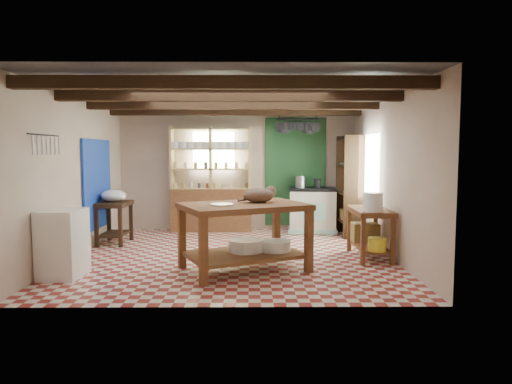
{
  "coord_description": "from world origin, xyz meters",
  "views": [
    {
      "loc": [
        0.32,
        -7.3,
        1.67
      ],
      "look_at": [
        0.38,
        0.3,
        1.01
      ],
      "focal_mm": 32.0,
      "sensor_mm": 36.0,
      "label": 1
    }
  ],
  "objects_px": {
    "prep_table": "(114,223)",
    "right_counter": "(370,233)",
    "work_table": "(244,237)",
    "stove": "(312,210)",
    "white_cabinet": "(63,243)",
    "cat": "(259,195)"
  },
  "relations": [
    {
      "from": "cat",
      "to": "work_table",
      "type": "bearing_deg",
      "value": -178.69
    },
    {
      "from": "work_table",
      "to": "prep_table",
      "type": "bearing_deg",
      "value": 117.23
    },
    {
      "from": "right_counter",
      "to": "work_table",
      "type": "bearing_deg",
      "value": -159.1
    },
    {
      "from": "prep_table",
      "to": "right_counter",
      "type": "height_order",
      "value": "right_counter"
    },
    {
      "from": "prep_table",
      "to": "cat",
      "type": "xyz_separation_m",
      "value": [
        2.61,
        -1.75,
        0.67
      ]
    },
    {
      "from": "work_table",
      "to": "prep_table",
      "type": "xyz_separation_m",
      "value": [
        -2.41,
        1.9,
        -0.09
      ]
    },
    {
      "from": "work_table",
      "to": "stove",
      "type": "relative_size",
      "value": 1.75
    },
    {
      "from": "prep_table",
      "to": "right_counter",
      "type": "bearing_deg",
      "value": -13.58
    },
    {
      "from": "work_table",
      "to": "white_cabinet",
      "type": "distance_m",
      "value": 2.45
    },
    {
      "from": "white_cabinet",
      "to": "cat",
      "type": "distance_m",
      "value": 2.74
    },
    {
      "from": "work_table",
      "to": "prep_table",
      "type": "relative_size",
      "value": 2.17
    },
    {
      "from": "white_cabinet",
      "to": "prep_table",
      "type": "bearing_deg",
      "value": 92.12
    },
    {
      "from": "work_table",
      "to": "right_counter",
      "type": "relative_size",
      "value": 1.53
    },
    {
      "from": "white_cabinet",
      "to": "work_table",
      "type": "bearing_deg",
      "value": 10.27
    },
    {
      "from": "stove",
      "to": "white_cabinet",
      "type": "relative_size",
      "value": 1.05
    },
    {
      "from": "right_counter",
      "to": "white_cabinet",
      "type": "bearing_deg",
      "value": -166.04
    },
    {
      "from": "prep_table",
      "to": "white_cabinet",
      "type": "bearing_deg",
      "value": -89.28
    },
    {
      "from": "work_table",
      "to": "white_cabinet",
      "type": "xyz_separation_m",
      "value": [
        -2.43,
        -0.33,
        -0.02
      ]
    },
    {
      "from": "white_cabinet",
      "to": "cat",
      "type": "bearing_deg",
      "value": 12.85
    },
    {
      "from": "work_table",
      "to": "stove",
      "type": "distance_m",
      "value": 3.38
    },
    {
      "from": "work_table",
      "to": "stove",
      "type": "bearing_deg",
      "value": 41.53
    },
    {
      "from": "right_counter",
      "to": "prep_table",
      "type": "bearing_deg",
      "value": 165.54
    }
  ]
}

